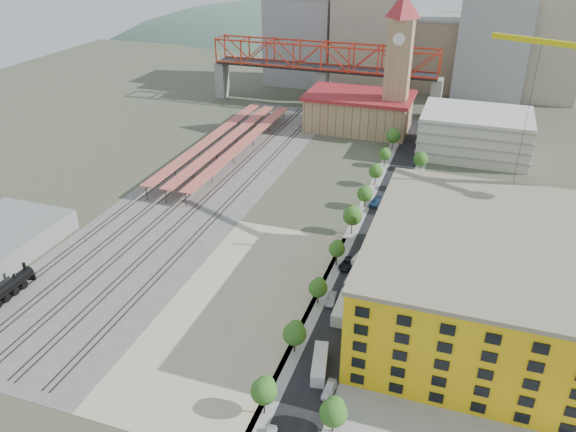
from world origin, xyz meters
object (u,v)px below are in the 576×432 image
(site_trailer_a, at_px, (320,364))
(site_trailer_d, at_px, (364,256))
(construction_building, at_px, (490,280))
(clock_tower, at_px, (399,53))
(site_trailer_c, at_px, (355,277))
(site_trailer_b, at_px, (343,308))

(site_trailer_a, height_order, site_trailer_d, site_trailer_a)
(construction_building, bearing_deg, clock_tower, 108.78)
(site_trailer_c, bearing_deg, site_trailer_a, -87.25)
(site_trailer_b, distance_m, site_trailer_c, 11.24)
(clock_tower, distance_m, construction_building, 107.36)
(site_trailer_c, relative_size, site_trailer_d, 1.06)
(site_trailer_b, bearing_deg, site_trailer_a, -90.64)
(clock_tower, height_order, site_trailer_b, clock_tower)
(site_trailer_b, xyz_separation_m, site_trailer_d, (0.00, 20.12, -0.10))
(clock_tower, height_order, construction_building, clock_tower)
(clock_tower, bearing_deg, site_trailer_c, -85.20)
(site_trailer_c, distance_m, site_trailer_d, 8.88)
(site_trailer_b, bearing_deg, site_trailer_c, 89.36)
(site_trailer_c, xyz_separation_m, site_trailer_d, (0.00, 8.88, -0.07))
(clock_tower, xyz_separation_m, construction_building, (34.00, -99.99, -19.29))
(site_trailer_b, height_order, site_trailer_c, site_trailer_b)
(construction_building, relative_size, site_trailer_c, 5.38)
(site_trailer_c, height_order, site_trailer_d, site_trailer_c)
(clock_tower, distance_m, site_trailer_a, 126.20)
(site_trailer_a, xyz_separation_m, site_trailer_d, (0.00, 36.55, -0.02))
(clock_tower, relative_size, site_trailer_a, 5.76)
(site_trailer_c, bearing_deg, construction_building, -7.61)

